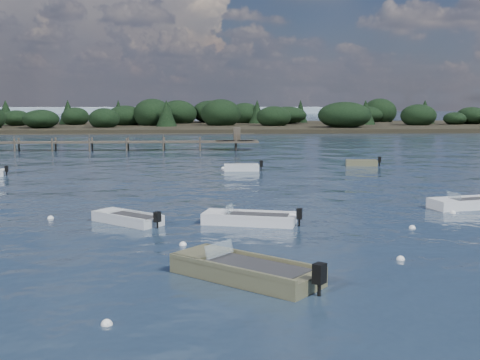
{
  "coord_description": "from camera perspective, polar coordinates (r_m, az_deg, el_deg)",
  "views": [
    {
      "loc": [
        0.06,
        -23.36,
        6.09
      ],
      "look_at": [
        2.31,
        14.0,
        1.0
      ],
      "focal_mm": 45.0,
      "sensor_mm": 36.0,
      "label": 1
    }
  ],
  "objects": [
    {
      "name": "dinghy_near_olive",
      "position": [
        20.66,
        0.48,
        -8.87
      ],
      "size": [
        5.23,
        4.93,
        1.38
      ],
      "color": "#726F4C",
      "rests_on": "ground"
    },
    {
      "name": "dinghy_mid_white_b",
      "position": [
        36.05,
        20.82,
        -2.24
      ],
      "size": [
        4.83,
        2.59,
        1.18
      ],
      "color": "silver",
      "rests_on": "ground"
    },
    {
      "name": "tender_far_grey_b",
      "position": [
        55.87,
        11.45,
        1.49
      ],
      "size": [
        3.23,
        1.58,
        1.08
      ],
      "color": "#726F4C",
      "rests_on": "ground"
    },
    {
      "name": "jetty",
      "position": [
        74.78,
        -20.43,
        3.34
      ],
      "size": [
        64.5,
        3.2,
        3.4
      ],
      "color": "#494136",
      "rests_on": "ground"
    },
    {
      "name": "buoy_b",
      "position": [
        29.61,
        16.02,
        -4.43
      ],
      "size": [
        0.32,
        0.32,
        0.32
      ],
      "primitive_type": "sphere",
      "color": "white",
      "rests_on": "ground"
    },
    {
      "name": "buoy_c",
      "position": [
        32.24,
        -17.52,
        -3.51
      ],
      "size": [
        0.32,
        0.32,
        0.32
      ],
      "primitive_type": "sphere",
      "color": "white",
      "rests_on": "ground"
    },
    {
      "name": "buoy_extra_a",
      "position": [
        25.38,
        -5.44,
        -6.17
      ],
      "size": [
        0.32,
        0.32,
        0.32
      ],
      "primitive_type": "sphere",
      "color": "white",
      "rests_on": "ground"
    },
    {
      "name": "tender_far_white",
      "position": [
        50.94,
        0.15,
        1.06
      ],
      "size": [
        3.28,
        1.21,
        1.12
      ],
      "color": "silver",
      "rests_on": "ground"
    },
    {
      "name": "far_headland",
      "position": [
        125.92,
        8.01,
        5.79
      ],
      "size": [
        190.0,
        40.0,
        5.8
      ],
      "color": "black",
      "rests_on": "ground"
    },
    {
      "name": "buoy_a",
      "position": [
        17.13,
        -12.52,
        -13.26
      ],
      "size": [
        0.32,
        0.32,
        0.32
      ],
      "primitive_type": "sphere",
      "color": "white",
      "rests_on": "ground"
    },
    {
      "name": "buoy_d",
      "position": [
        34.06,
        19.53,
        -3.01
      ],
      "size": [
        0.32,
        0.32,
        0.32
      ],
      "primitive_type": "sphere",
      "color": "white",
      "rests_on": "ground"
    },
    {
      "name": "dinghy_mid_white_a",
      "position": [
        29.51,
        0.86,
        -3.87
      ],
      "size": [
        4.92,
        2.81,
        1.13
      ],
      "color": "silver",
      "rests_on": "ground"
    },
    {
      "name": "buoy_e",
      "position": [
        52.63,
        -1.62,
        1.1
      ],
      "size": [
        0.32,
        0.32,
        0.32
      ],
      "primitive_type": "sphere",
      "color": "white",
      "rests_on": "ground"
    },
    {
      "name": "ground",
      "position": [
        83.58,
        -3.49,
        3.55
      ],
      "size": [
        400.0,
        400.0,
        0.0
      ],
      "primitive_type": "plane",
      "color": "#172435",
      "rests_on": "ground"
    },
    {
      "name": "dinghy_mid_grey",
      "position": [
        30.14,
        -10.63,
        -3.78
      ],
      "size": [
        3.74,
        3.45,
        1.02
      ],
      "color": "silver",
      "rests_on": "ground"
    },
    {
      "name": "buoy_extra_b",
      "position": [
        23.85,
        14.98,
        -7.32
      ],
      "size": [
        0.32,
        0.32,
        0.32
      ],
      "primitive_type": "sphere",
      "color": "white",
      "rests_on": "ground"
    }
  ]
}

